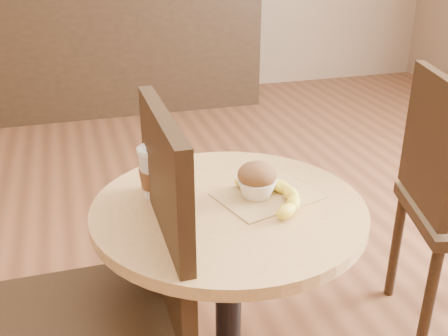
# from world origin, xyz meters

# --- Properties ---
(cafe_table) EXTENTS (0.67, 0.67, 0.75)m
(cafe_table) POSITION_xyz_m (-0.10, -0.11, 0.52)
(cafe_table) COLOR black
(cafe_table) RESTS_ON ground
(chair_left) EXTENTS (0.45, 0.45, 1.02)m
(chair_left) POSITION_xyz_m (-0.40, -0.17, 0.56)
(chair_left) COLOR black
(chair_left) RESTS_ON ground
(service_counter) EXTENTS (2.30, 0.65, 1.04)m
(service_counter) POSITION_xyz_m (0.00, 3.18, 0.52)
(service_counter) COLOR black
(service_counter) RESTS_ON ground
(kraft_bag) EXTENTS (0.28, 0.24, 0.00)m
(kraft_bag) POSITION_xyz_m (0.00, -0.10, 0.75)
(kraft_bag) COLOR tan
(kraft_bag) RESTS_ON cafe_table
(coffee_cup) EXTENTS (0.08, 0.08, 0.14)m
(coffee_cup) POSITION_xyz_m (-0.26, -0.01, 0.81)
(coffee_cup) COLOR silver
(coffee_cup) RESTS_ON cafe_table
(muffin) EXTENTS (0.10, 0.10, 0.09)m
(muffin) POSITION_xyz_m (-0.03, -0.09, 0.80)
(muffin) COLOR white
(muffin) RESTS_ON kraft_bag
(banana) EXTENTS (0.17, 0.26, 0.03)m
(banana) POSITION_xyz_m (0.01, -0.13, 0.77)
(banana) COLOR yellow
(banana) RESTS_ON kraft_bag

